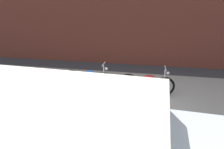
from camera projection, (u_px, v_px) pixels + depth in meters
The scene contains 5 objects.
ground_plane at pixel (108, 106), 6.46m from camera, with size 80.00×80.00×0.00m, color #38383A.
sidewalk_slab at pixel (117, 86), 8.08m from camera, with size 36.00×3.50×0.01m, color #9E998E.
brick_building_wall at pixel (130, 3), 10.26m from camera, with size 36.00×0.50×6.32m, color brown.
motorcycle_blue at pixel (84, 79), 7.72m from camera, with size 2.01×0.58×1.03m.
motorcycle_red at pixel (142, 83), 7.24m from camera, with size 2.01×0.58×1.03m.
Camera 1 is at (1.30, -5.64, 3.04)m, focal length 32.49 mm.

